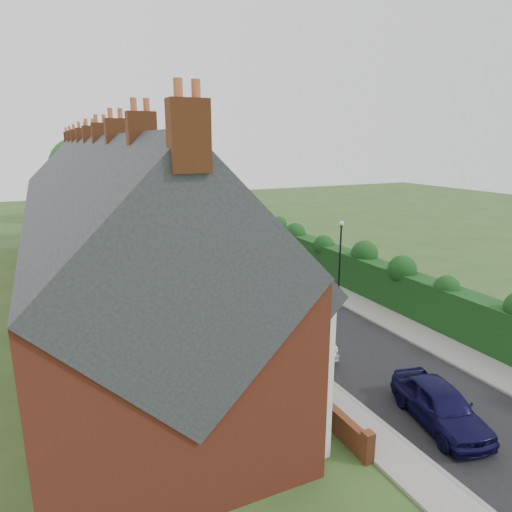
# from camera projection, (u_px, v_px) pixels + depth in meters

# --- Properties ---
(ground) EXTENTS (140.00, 140.00, 0.00)m
(ground) POSITION_uv_depth(u_px,v_px,m) (330.00, 326.00, 25.91)
(ground) COLOR #2D4C1E
(ground) RESTS_ON ground
(road) EXTENTS (6.00, 58.00, 0.02)m
(road) POSITION_uv_depth(u_px,v_px,m) (244.00, 276.00, 35.34)
(road) COLOR black
(road) RESTS_ON ground
(pavement_hedge_side) EXTENTS (2.20, 58.00, 0.12)m
(pavement_hedge_side) POSITION_uv_depth(u_px,v_px,m) (290.00, 270.00, 37.03)
(pavement_hedge_side) COLOR gray
(pavement_hedge_side) RESTS_ON ground
(pavement_house_side) EXTENTS (1.70, 58.00, 0.12)m
(pavement_house_side) POSITION_uv_depth(u_px,v_px,m) (196.00, 282.00, 33.74)
(pavement_house_side) COLOR gray
(pavement_house_side) RESTS_ON ground
(kerb_hedge_side) EXTENTS (0.18, 58.00, 0.13)m
(kerb_hedge_side) POSITION_uv_depth(u_px,v_px,m) (278.00, 271.00, 36.59)
(kerb_hedge_side) COLOR gray
(kerb_hedge_side) RESTS_ON ground
(kerb_house_side) EXTENTS (0.18, 58.00, 0.13)m
(kerb_house_side) POSITION_uv_depth(u_px,v_px,m) (206.00, 281.00, 34.07)
(kerb_house_side) COLOR gray
(kerb_house_side) RESTS_ON ground
(hedge) EXTENTS (2.10, 58.00, 2.85)m
(hedge) POSITION_uv_depth(u_px,v_px,m) (309.00, 249.00, 37.39)
(hedge) COLOR #123915
(hedge) RESTS_ON ground
(terrace_row) EXTENTS (9.05, 40.50, 11.50)m
(terrace_row) POSITION_uv_depth(u_px,v_px,m) (101.00, 233.00, 29.07)
(terrace_row) COLOR brown
(terrace_row) RESTS_ON ground
(garden_wall_row) EXTENTS (0.35, 40.35, 1.10)m
(garden_wall_row) POSITION_uv_depth(u_px,v_px,m) (187.00, 282.00, 32.35)
(garden_wall_row) COLOR brown
(garden_wall_row) RESTS_ON ground
(lamppost) EXTENTS (0.32, 0.32, 5.16)m
(lamppost) POSITION_uv_depth(u_px,v_px,m) (340.00, 249.00, 30.01)
(lamppost) COLOR black
(lamppost) RESTS_ON ground
(tree_far_left) EXTENTS (7.14, 6.80, 9.29)m
(tree_far_left) POSITION_uv_depth(u_px,v_px,m) (137.00, 177.00, 58.55)
(tree_far_left) COLOR #332316
(tree_far_left) RESTS_ON ground
(tree_far_right) EXTENTS (7.98, 7.60, 10.31)m
(tree_far_right) POSITION_uv_depth(u_px,v_px,m) (178.00, 170.00, 62.66)
(tree_far_right) COLOR #332316
(tree_far_right) RESTS_ON ground
(tree_far_back) EXTENTS (8.40, 8.00, 10.82)m
(tree_far_back) POSITION_uv_depth(u_px,v_px,m) (85.00, 170.00, 58.50)
(tree_far_back) COLOR #332316
(tree_far_back) RESTS_ON ground
(car_navy) EXTENTS (2.79, 4.88, 1.56)m
(car_navy) POSITION_uv_depth(u_px,v_px,m) (440.00, 405.00, 16.76)
(car_navy) COLOR black
(car_navy) RESTS_ON ground
(car_silver_a) EXTENTS (1.97, 4.83, 1.56)m
(car_silver_a) POSITION_uv_depth(u_px,v_px,m) (301.00, 334.00, 22.89)
(car_silver_a) COLOR #BBBBC0
(car_silver_a) RESTS_ON ground
(car_silver_b) EXTENTS (3.02, 5.05, 1.31)m
(car_silver_b) POSITION_uv_depth(u_px,v_px,m) (275.00, 315.00, 25.81)
(car_silver_b) COLOR #B7B8BF
(car_silver_b) RESTS_ON ground
(car_white) EXTENTS (2.14, 5.20, 1.50)m
(car_white) POSITION_uv_depth(u_px,v_px,m) (248.00, 280.00, 31.83)
(car_white) COLOR silver
(car_white) RESTS_ON ground
(car_green) EXTENTS (2.30, 4.69, 1.54)m
(car_green) POSITION_uv_depth(u_px,v_px,m) (192.00, 255.00, 38.68)
(car_green) COLOR #103516
(car_green) RESTS_ON ground
(car_red) EXTENTS (2.05, 4.70, 1.50)m
(car_red) POSITION_uv_depth(u_px,v_px,m) (184.00, 248.00, 41.41)
(car_red) COLOR maroon
(car_red) RESTS_ON ground
(car_beige) EXTENTS (3.22, 5.92, 1.58)m
(car_beige) POSITION_uv_depth(u_px,v_px,m) (173.00, 235.00, 47.22)
(car_beige) COLOR tan
(car_beige) RESTS_ON ground
(car_grey) EXTENTS (2.11, 5.06, 1.46)m
(car_grey) POSITION_uv_depth(u_px,v_px,m) (150.00, 224.00, 53.47)
(car_grey) COLOR #595D61
(car_grey) RESTS_ON ground
(horse) EXTENTS (1.26, 1.83, 1.41)m
(horse) POSITION_uv_depth(u_px,v_px,m) (237.00, 259.00, 37.76)
(horse) COLOR #452C19
(horse) RESTS_ON ground
(horse_cart) EXTENTS (1.40, 3.09, 2.23)m
(horse_cart) POSITION_uv_depth(u_px,v_px,m) (228.00, 248.00, 39.20)
(horse_cart) COLOR black
(horse_cart) RESTS_ON ground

